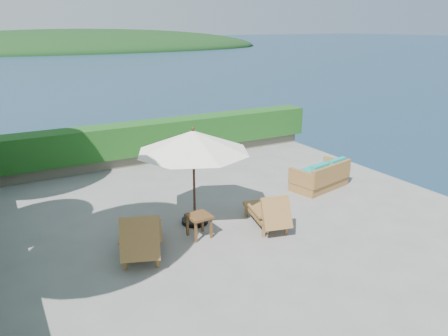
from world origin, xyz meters
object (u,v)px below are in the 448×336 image
patio_umbrella (193,142)px  lounge_right (268,212)px  wicker_loveseat (321,177)px  side_table (199,219)px  lounge_left (141,236)px

patio_umbrella → lounge_right: 2.31m
lounge_right → wicker_loveseat: (2.74, 1.37, -0.05)m
patio_umbrella → side_table: bearing=-107.7°
patio_umbrella → lounge_left: patio_umbrella is taller
lounge_right → wicker_loveseat: bearing=39.5°
lounge_left → wicker_loveseat: 5.79m
side_table → lounge_right: bearing=-12.0°
lounge_left → lounge_right: size_ratio=1.17×
side_table → lounge_left: bearing=-173.0°
patio_umbrella → side_table: 1.68m
side_table → wicker_loveseat: (4.31, 1.03, -0.10)m
lounge_right → wicker_loveseat: 3.06m
lounge_left → side_table: 1.37m
patio_umbrella → lounge_left: size_ratio=1.35×
patio_umbrella → lounge_right: bearing=-37.1°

